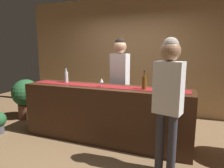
# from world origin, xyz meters

# --- Properties ---
(ground_plane) EXTENTS (10.00, 10.00, 0.00)m
(ground_plane) POSITION_xyz_m (0.00, 0.00, 0.00)
(ground_plane) COLOR brown
(back_wall) EXTENTS (6.00, 0.12, 2.90)m
(back_wall) POSITION_xyz_m (0.00, 1.90, 1.45)
(back_wall) COLOR tan
(back_wall) RESTS_ON ground
(bar_counter) EXTENTS (2.94, 0.60, 0.98)m
(bar_counter) POSITION_xyz_m (0.00, 0.00, 0.49)
(bar_counter) COLOR #3D2314
(bar_counter) RESTS_ON ground
(counter_runner_cloth) EXTENTS (2.79, 0.28, 0.01)m
(counter_runner_cloth) POSITION_xyz_m (0.00, 0.00, 0.98)
(counter_runner_cloth) COLOR maroon
(counter_runner_cloth) RESTS_ON bar_counter
(wine_bottle_clear) EXTENTS (0.07, 0.07, 0.30)m
(wine_bottle_clear) POSITION_xyz_m (-0.83, 0.09, 1.09)
(wine_bottle_clear) COLOR #B2C6C1
(wine_bottle_clear) RESTS_ON bar_counter
(wine_bottle_amber) EXTENTS (0.07, 0.07, 0.30)m
(wine_bottle_amber) POSITION_xyz_m (0.69, -0.03, 1.09)
(wine_bottle_amber) COLOR brown
(wine_bottle_amber) RESTS_ON bar_counter
(wine_glass_near_customer) EXTENTS (0.07, 0.07, 0.14)m
(wine_glass_near_customer) POSITION_xyz_m (1.06, -0.02, 1.08)
(wine_glass_near_customer) COLOR silver
(wine_glass_near_customer) RESTS_ON bar_counter
(wine_glass_mid_counter) EXTENTS (0.07, 0.07, 0.14)m
(wine_glass_mid_counter) POSITION_xyz_m (-0.03, -0.06, 1.08)
(wine_glass_mid_counter) COLOR silver
(wine_glass_mid_counter) RESTS_ON bar_counter
(bartender) EXTENTS (0.37, 0.26, 1.82)m
(bartender) POSITION_xyz_m (0.08, 0.58, 1.15)
(bartender) COLOR #26262B
(bartender) RESTS_ON ground
(customer_sipping) EXTENTS (0.38, 0.28, 1.75)m
(customer_sipping) POSITION_xyz_m (1.11, -0.60, 1.09)
(customer_sipping) COLOR #33333D
(customer_sipping) RESTS_ON ground
(potted_plant_tall) EXTENTS (0.63, 0.63, 0.92)m
(potted_plant_tall) POSITION_xyz_m (-2.17, 0.40, 0.53)
(potted_plant_tall) COLOR brown
(potted_plant_tall) RESTS_ON ground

